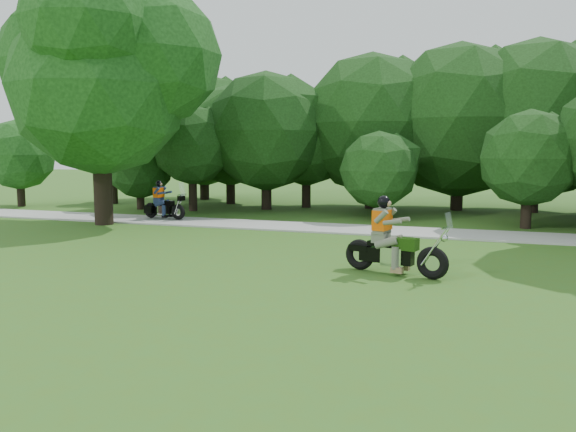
# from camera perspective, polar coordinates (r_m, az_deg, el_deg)

# --- Properties ---
(ground) EXTENTS (100.00, 100.00, 0.00)m
(ground) POSITION_cam_1_polar(r_m,az_deg,el_deg) (11.72, 5.02, -7.18)
(ground) COLOR #3C631C
(ground) RESTS_ON ground
(walkway) EXTENTS (60.00, 2.20, 0.06)m
(walkway) POSITION_cam_1_polar(r_m,az_deg,el_deg) (19.45, 10.52, -1.51)
(walkway) COLOR #999995
(walkway) RESTS_ON ground
(tree_line) EXTENTS (40.40, 11.72, 7.59)m
(tree_line) POSITION_cam_1_polar(r_m,az_deg,el_deg) (25.79, 18.91, 8.39)
(tree_line) COLOR black
(tree_line) RESTS_ON ground
(big_tree_west) EXTENTS (8.64, 6.56, 9.96)m
(big_tree_west) POSITION_cam_1_polar(r_m,az_deg,el_deg) (22.41, -18.26, 14.06)
(big_tree_west) COLOR black
(big_tree_west) RESTS_ON ground
(chopper_motorcycle) EXTENTS (2.46, 1.08, 1.78)m
(chopper_motorcycle) POSITION_cam_1_polar(r_m,az_deg,el_deg) (12.94, 10.34, -2.94)
(chopper_motorcycle) COLOR black
(chopper_motorcycle) RESTS_ON ground
(touring_motorcycle) EXTENTS (1.98, 0.77, 1.51)m
(touring_motorcycle) POSITION_cam_1_polar(r_m,az_deg,el_deg) (22.71, -12.71, 1.11)
(touring_motorcycle) COLOR black
(touring_motorcycle) RESTS_ON walkway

